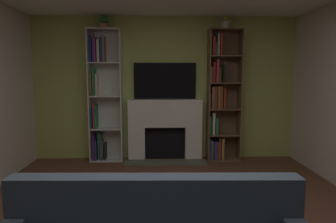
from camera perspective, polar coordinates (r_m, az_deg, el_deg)
wall_back_accent at (r=5.52m, az=-0.60°, el=4.27°), size 4.76×0.06×2.53m
fireplace at (r=5.45m, az=-0.55°, el=-3.08°), size 1.40×0.53×1.08m
tv at (r=5.46m, az=-0.58°, el=5.73°), size 1.09×0.06×0.63m
bookshelf_left at (r=5.48m, az=-12.15°, el=2.97°), size 0.57×0.29×2.29m
bookshelf_right at (r=5.49m, az=9.59°, el=2.35°), size 0.57×0.32×2.29m
potted_plant at (r=5.48m, az=-11.88°, el=15.88°), size 0.18×0.18×0.21m
vase_with_flowers at (r=5.52m, az=10.64°, el=15.64°), size 0.15×0.15×0.22m
coffee_table at (r=2.68m, az=-2.61°, el=-18.34°), size 0.76×0.51×0.45m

